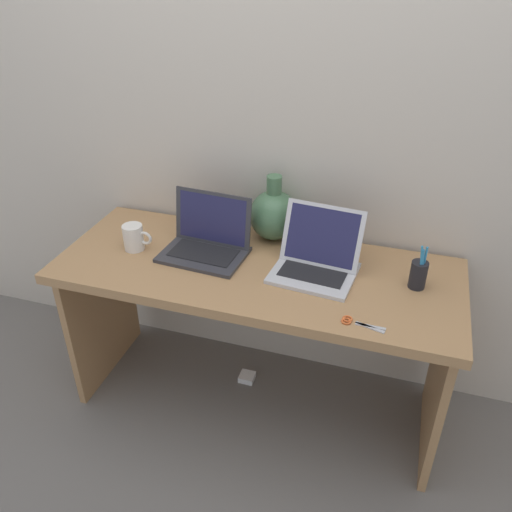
% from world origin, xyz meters
% --- Properties ---
extents(ground_plane, '(6.00, 6.00, 0.00)m').
position_xyz_m(ground_plane, '(0.00, 0.00, 0.00)').
color(ground_plane, slate).
extents(back_wall, '(4.40, 0.04, 2.40)m').
position_xyz_m(back_wall, '(0.00, 0.34, 1.20)').
color(back_wall, beige).
rests_on(back_wall, ground).
extents(desk, '(1.57, 0.61, 0.72)m').
position_xyz_m(desk, '(0.00, 0.00, 0.57)').
color(desk, '#AD7F51').
rests_on(desk, ground).
extents(laptop_left, '(0.34, 0.26, 0.23)m').
position_xyz_m(laptop_left, '(-0.22, 0.06, 0.78)').
color(laptop_left, '#333338').
rests_on(laptop_left, desk).
extents(laptop_right, '(0.33, 0.29, 0.24)m').
position_xyz_m(laptop_right, '(0.23, 0.05, 0.78)').
color(laptop_right, silver).
rests_on(laptop_right, desk).
extents(green_vase, '(0.20, 0.20, 0.28)m').
position_xyz_m(green_vase, '(0.00, 0.24, 0.83)').
color(green_vase, '#47704C').
rests_on(green_vase, desk).
extents(coffee_mug, '(0.12, 0.08, 0.11)m').
position_xyz_m(coffee_mug, '(-0.51, -0.02, 0.77)').
color(coffee_mug, white).
rests_on(coffee_mug, desk).
extents(pen_cup, '(0.06, 0.06, 0.18)m').
position_xyz_m(pen_cup, '(0.60, 0.05, 0.78)').
color(pen_cup, black).
rests_on(pen_cup, desk).
extents(scissors, '(0.15, 0.06, 0.01)m').
position_xyz_m(scissors, '(0.42, -0.23, 0.72)').
color(scissors, '#B7B7BC').
rests_on(scissors, desk).
extents(power_brick, '(0.07, 0.07, 0.03)m').
position_xyz_m(power_brick, '(-0.08, 0.10, 0.01)').
color(power_brick, white).
rests_on(power_brick, ground).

